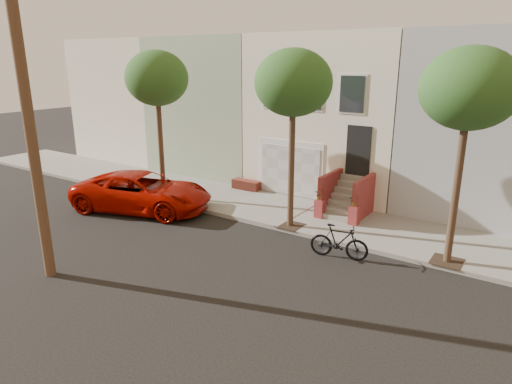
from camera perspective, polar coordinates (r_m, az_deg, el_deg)
The scene contains 9 objects.
ground at distance 14.38m, azimuth -7.06°, elevation -8.58°, with size 90.00×90.00×0.00m, color black.
sidewalk at distance 18.40m, azimuth 3.87°, elevation -2.51°, with size 40.00×3.70×0.15m, color gray.
house_row at distance 22.77m, azimuth 11.60°, elevation 10.11°, with size 33.10×11.70×7.00m.
tree_left at distance 19.67m, azimuth -12.48°, elevation 13.80°, with size 2.70×2.57×6.30m.
tree_mid at distance 15.66m, azimuth 4.75°, elevation 13.50°, with size 2.70×2.57×6.30m.
tree_right at distance 13.82m, azimuth 25.46°, elevation 11.59°, with size 2.70×2.57×6.30m.
utility_pole at distance 6.62m, azimuth 28.11°, elevation 6.85°, with size 23.60×1.22×10.00m.
pickup_truck at distance 19.14m, azimuth -14.23°, elevation 0.03°, with size 2.64×5.72×1.59m, color #AB0A00.
motorcycle at distance 14.44m, azimuth 10.49°, elevation -6.22°, with size 0.52×1.85×1.11m, color black.
Camera 1 is at (8.66, -9.73, 6.09)m, focal length 31.52 mm.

